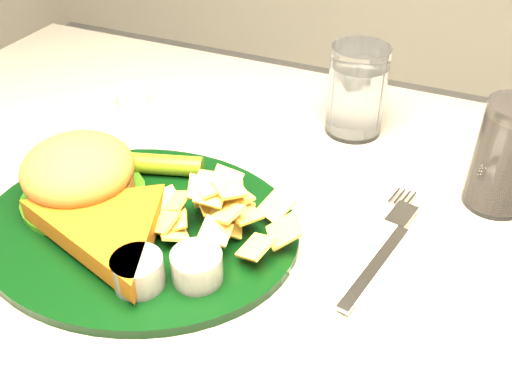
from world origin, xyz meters
TOP-DOWN VIEW (x-y plane):
  - dinner_plate at (-0.09, -0.06)m, footprint 0.39×0.34m
  - water_glass at (0.06, 0.24)m, footprint 0.08×0.08m
  - cola_glass at (0.26, 0.15)m, footprint 0.07×0.07m
  - fork_napkin at (0.16, -0.01)m, footprint 0.17×0.21m
  - ramekin at (-0.26, 0.18)m, footprint 0.05×0.05m

SIDE VIEW (x-z plane):
  - fork_napkin at x=0.16m, z-range 0.75..0.76m
  - ramekin at x=-0.26m, z-range 0.75..0.78m
  - dinner_plate at x=-0.09m, z-range 0.75..0.83m
  - water_glass at x=0.06m, z-range 0.75..0.87m
  - cola_glass at x=0.26m, z-range 0.75..0.88m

